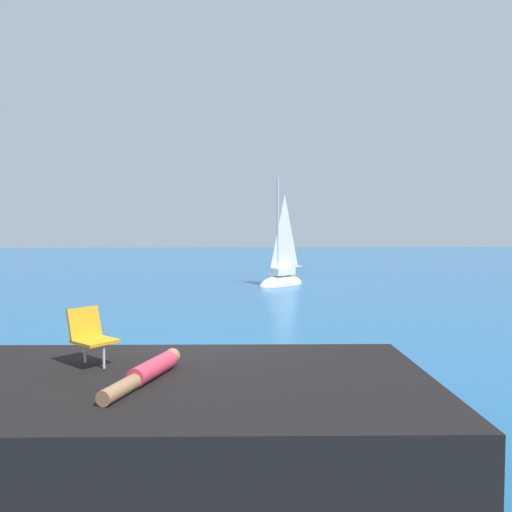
% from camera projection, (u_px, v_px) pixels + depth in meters
% --- Properties ---
extents(ground_plane, '(160.00, 160.00, 0.00)m').
position_uv_depth(ground_plane, '(190.00, 372.00, 9.06)').
color(ground_plane, '#236093').
extents(shore_ledge, '(7.07, 4.06, 0.80)m').
position_uv_depth(shore_ledge, '(168.00, 408.00, 6.14)').
color(shore_ledge, black).
rests_on(shore_ledge, ground).
extents(boulder_seaward, '(1.44, 1.53, 0.89)m').
position_uv_depth(boulder_seaward, '(18.00, 400.00, 7.53)').
color(boulder_seaward, black).
rests_on(boulder_seaward, ground).
extents(boulder_inland, '(1.95, 1.97, 1.14)m').
position_uv_depth(boulder_inland, '(46.00, 388.00, 8.15)').
color(boulder_inland, black).
rests_on(boulder_inland, ground).
extents(sailboat_near, '(3.03, 2.89, 5.94)m').
position_uv_depth(sailboat_near, '(282.00, 279.00, 24.10)').
color(sailboat_near, white).
rests_on(sailboat_near, ground).
extents(person_sunbather, '(0.79, 1.68, 0.25)m').
position_uv_depth(person_sunbather, '(148.00, 372.00, 5.98)').
color(person_sunbather, '#DB384C').
rests_on(person_sunbather, shore_ledge).
extents(beach_chair, '(0.76, 0.76, 0.80)m').
position_uv_depth(beach_chair, '(90.00, 333.00, 6.70)').
color(beach_chair, orange).
rests_on(beach_chair, shore_ledge).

